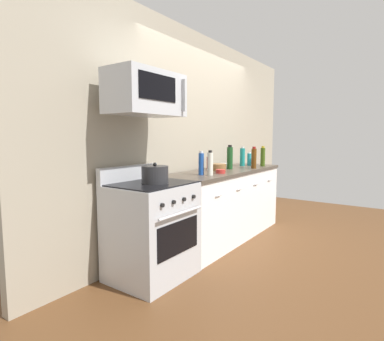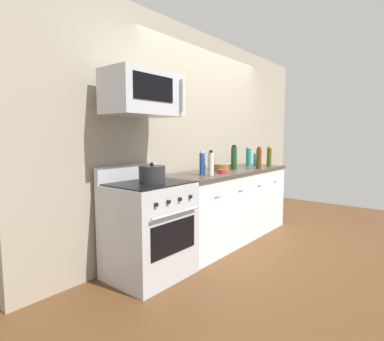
{
  "view_description": "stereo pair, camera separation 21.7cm",
  "coord_description": "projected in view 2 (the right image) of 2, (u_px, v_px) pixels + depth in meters",
  "views": [
    {
      "loc": [
        -3.62,
        -1.99,
        1.35
      ],
      "look_at": [
        -0.85,
        -0.05,
        0.99
      ],
      "focal_mm": 29.3,
      "sensor_mm": 36.0,
      "label": 1
    },
    {
      "loc": [
        -3.49,
        -2.17,
        1.35
      ],
      "look_at": [
        -0.85,
        -0.05,
        0.99
      ],
      "focal_mm": 29.3,
      "sensor_mm": 36.0,
      "label": 2
    }
  ],
  "objects": [
    {
      "name": "bottle_wine_green",
      "position": [
        234.0,
        158.0,
        4.17
      ],
      "size": [
        0.08,
        0.08,
        0.32
      ],
      "color": "#19471E",
      "rests_on": "countertop_slab"
    },
    {
      "name": "bottle_vinegar_white",
      "position": [
        211.0,
        164.0,
        3.51
      ],
      "size": [
        0.06,
        0.06,
        0.28
      ],
      "color": "silver",
      "rests_on": "countertop_slab"
    },
    {
      "name": "bottle_soda_blue",
      "position": [
        202.0,
        164.0,
        3.55
      ],
      "size": [
        0.06,
        0.06,
        0.27
      ],
      "color": "#1E4CA5",
      "rests_on": "countertop_slab"
    },
    {
      "name": "stockpot",
      "position": [
        152.0,
        174.0,
        2.94
      ],
      "size": [
        0.25,
        0.25,
        0.19
      ],
      "color": "#262628",
      "rests_on": "range_oven"
    },
    {
      "name": "bottle_wine_amber",
      "position": [
        259.0,
        158.0,
        4.23
      ],
      "size": [
        0.07,
        0.07,
        0.3
      ],
      "color": "#59330F",
      "rests_on": "countertop_slab"
    },
    {
      "name": "bowl_wooden_salad",
      "position": [
        221.0,
        167.0,
        3.99
      ],
      "size": [
        0.21,
        0.21,
        0.09
      ],
      "color": "brown",
      "rests_on": "countertop_slab"
    },
    {
      "name": "range_oven",
      "position": [
        149.0,
        229.0,
        3.03
      ],
      "size": [
        0.76,
        0.69,
        1.07
      ],
      "color": "#B7BABF",
      "rests_on": "ground_plane"
    },
    {
      "name": "bottle_dish_soap",
      "position": [
        256.0,
        159.0,
        4.68
      ],
      "size": [
        0.06,
        0.06,
        0.2
      ],
      "color": "teal",
      "rests_on": "countertop_slab"
    },
    {
      "name": "bottle_olive_oil",
      "position": [
        269.0,
        157.0,
        4.55
      ],
      "size": [
        0.07,
        0.07,
        0.3
      ],
      "color": "#385114",
      "rests_on": "countertop_slab"
    },
    {
      "name": "counter_unit",
      "position": [
        229.0,
        204.0,
        4.15
      ],
      "size": [
        2.16,
        0.66,
        0.92
      ],
      "color": "white",
      "rests_on": "ground_plane"
    },
    {
      "name": "microwave",
      "position": [
        144.0,
        94.0,
        2.92
      ],
      "size": [
        0.74,
        0.44,
        0.4
      ],
      "color": "#B7BABF"
    },
    {
      "name": "back_wall",
      "position": [
        205.0,
        137.0,
        4.31
      ],
      "size": [
        5.25,
        0.1,
        2.7
      ],
      "primitive_type": "cube",
      "color": "#9E937F",
      "rests_on": "ground_plane"
    },
    {
      "name": "bowl_red_small",
      "position": [
        222.0,
        171.0,
        3.7
      ],
      "size": [
        0.11,
        0.11,
        0.05
      ],
      "color": "#B72D28",
      "rests_on": "countertop_slab"
    },
    {
      "name": "bottle_hot_sauce_red",
      "position": [
        212.0,
        163.0,
        4.2
      ],
      "size": [
        0.05,
        0.05,
        0.18
      ],
      "color": "#B21914",
      "rests_on": "countertop_slab"
    },
    {
      "name": "bowl_steel_prep",
      "position": [
        229.0,
        166.0,
        4.33
      ],
      "size": [
        0.16,
        0.16,
        0.07
      ],
      "color": "#B2B5BA",
      "rests_on": "countertop_slab"
    },
    {
      "name": "bottle_sparkling_teal",
      "position": [
        248.0,
        157.0,
        4.61
      ],
      "size": [
        0.07,
        0.07,
        0.29
      ],
      "color": "#197F7A",
      "rests_on": "countertop_slab"
    },
    {
      "name": "ground_plane",
      "position": [
        229.0,
        238.0,
        4.2
      ],
      "size": [
        6.29,
        6.29,
        0.0
      ],
      "primitive_type": "plane",
      "color": "brown"
    }
  ]
}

